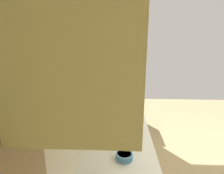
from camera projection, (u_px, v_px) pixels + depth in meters
The scene contains 6 objects.
wall_back at pixel (87, 76), 1.94m from camera, with size 4.40×0.12×2.82m, color beige.
counter_run at pixel (118, 174), 1.82m from camera, with size 3.56×0.61×0.91m.
upper_cabinets at pixel (105, 24), 1.45m from camera, with size 2.35×0.35×0.75m.
oven_range at pixel (121, 103), 3.81m from camera, with size 0.58×0.68×1.09m.
microwave at pixel (118, 92), 2.62m from camera, with size 0.52×0.40×0.27m.
bowl at pixel (124, 156), 1.35m from camera, with size 0.13×0.13×0.05m.
Camera 1 is at (-1.89, 1.33, 1.79)m, focal length 28.49 mm.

